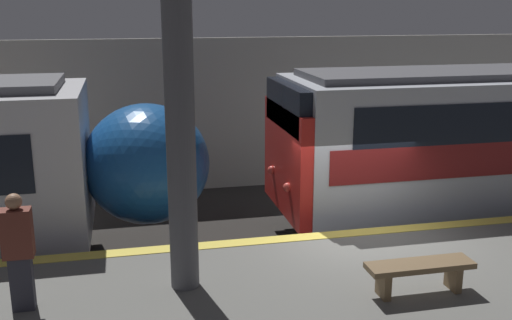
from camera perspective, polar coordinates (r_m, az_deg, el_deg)
name	(u,v)px	position (r m, az deg, el deg)	size (l,w,h in m)	color
ground_plane	(359,286)	(11.30, 9.78, -11.73)	(120.00, 120.00, 0.00)	#282623
platform	(407,307)	(9.57, 14.17, -13.39)	(40.00, 3.68, 1.11)	slate
station_rear_barrier	(272,113)	(16.66, 1.56, 4.54)	(50.00, 0.15, 4.12)	#9E998E
support_pillar_near	(181,148)	(8.07, -7.16, 1.11)	(0.40, 0.40, 4.00)	#56565B
person_waiting	(19,250)	(8.31, -21.67, -7.95)	(0.38, 0.24, 1.58)	#2D2D38
platform_bench	(420,270)	(8.64, 15.32, -10.09)	(1.50, 0.40, 0.45)	brown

